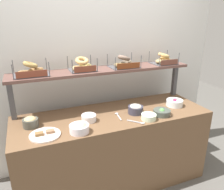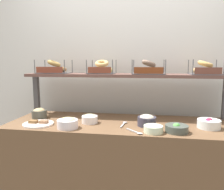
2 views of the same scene
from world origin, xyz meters
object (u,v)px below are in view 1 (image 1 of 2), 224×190
(bowl_beet_salad, at_px, (175,103))
(serving_spoon_near_plate, at_px, (139,122))
(bowl_scallion_spread, at_px, (89,117))
(bagel_basket_everything, at_px, (31,71))
(bagel_basket_poppy, at_px, (124,63))
(bagel_basket_plain, at_px, (82,66))
(bowl_hummus, at_px, (31,122))
(bagel_basket_sesame, at_px, (163,60))
(bowl_potato_salad, at_px, (149,116))
(serving_spoon_by_edge, at_px, (118,115))
(bowl_egg_salad, at_px, (79,128))
(bowl_tuna_salad, at_px, (136,109))
(bowl_veggie_mix, at_px, (162,112))
(serving_plate_white, at_px, (45,135))

(bowl_beet_salad, bearing_deg, serving_spoon_near_plate, -158.62)
(bowl_scallion_spread, bearing_deg, bagel_basket_everything, 145.38)
(bagel_basket_poppy, bearing_deg, bagel_basket_plain, 176.72)
(bowl_beet_salad, relative_size, bagel_basket_everything, 0.57)
(bowl_hummus, relative_size, bagel_basket_sesame, 0.52)
(bagel_basket_plain, bearing_deg, bowl_potato_salad, -45.49)
(bowl_scallion_spread, bearing_deg, serving_spoon_near_plate, -27.30)
(bowl_beet_salad, xyz_separation_m, bowl_hummus, (-1.55, 0.08, 0.01))
(serving_spoon_by_edge, height_order, bagel_basket_everything, bagel_basket_everything)
(bagel_basket_plain, bearing_deg, bagel_basket_sesame, -1.77)
(bowl_hummus, bearing_deg, bagel_basket_plain, 23.32)
(bowl_beet_salad, bearing_deg, bagel_basket_everything, 168.01)
(bagel_basket_poppy, bearing_deg, bowl_potato_salad, -84.52)
(bowl_beet_salad, distance_m, bagel_basket_everything, 1.58)
(bowl_egg_salad, height_order, serving_spoon_near_plate, bowl_egg_salad)
(bowl_potato_salad, distance_m, bowl_hummus, 1.13)
(bowl_tuna_salad, bearing_deg, bowl_veggie_mix, -31.61)
(bowl_potato_salad, distance_m, serving_spoon_by_edge, 0.32)
(serving_spoon_by_edge, relative_size, bagel_basket_sesame, 0.64)
(bowl_scallion_spread, bearing_deg, bowl_hummus, 170.57)
(bowl_tuna_salad, height_order, bagel_basket_sesame, bagel_basket_sesame)
(bowl_veggie_mix, distance_m, bowl_tuna_salad, 0.27)
(serving_plate_white, bearing_deg, bowl_tuna_salad, 7.40)
(bowl_scallion_spread, relative_size, serving_spoon_by_edge, 0.82)
(bagel_basket_everything, bearing_deg, serving_spoon_by_edge, -22.32)
(bowl_tuna_salad, distance_m, bowl_hummus, 1.05)
(bagel_basket_everything, bearing_deg, bowl_scallion_spread, -34.62)
(bowl_egg_salad, bearing_deg, bagel_basket_plain, 70.50)
(bagel_basket_plain, bearing_deg, bowl_veggie_mix, -34.92)
(bowl_egg_salad, relative_size, bagel_basket_sesame, 0.63)
(bowl_tuna_salad, distance_m, serving_spoon_by_edge, 0.20)
(bowl_veggie_mix, bearing_deg, bowl_scallion_spread, 168.46)
(bowl_egg_salad, bearing_deg, bagel_basket_everything, 122.86)
(serving_spoon_by_edge, distance_m, bagel_basket_poppy, 0.60)
(bowl_beet_salad, bearing_deg, bowl_veggie_mix, -150.38)
(bagel_basket_sesame, bearing_deg, bagel_basket_plain, 178.23)
(bowl_beet_salad, xyz_separation_m, bagel_basket_plain, (-0.98, 0.33, 0.44))
(bagel_basket_poppy, bearing_deg, serving_plate_white, -154.98)
(bowl_beet_salad, relative_size, bagel_basket_sesame, 0.68)
(serving_spoon_by_edge, bearing_deg, bowl_egg_salad, -157.64)
(bowl_scallion_spread, xyz_separation_m, bagel_basket_everything, (-0.47, 0.32, 0.44))
(serving_plate_white, bearing_deg, bowl_scallion_spread, 16.91)
(bowl_beet_salad, height_order, serving_plate_white, bowl_beet_salad)
(bowl_scallion_spread, xyz_separation_m, serving_plate_white, (-0.43, -0.13, -0.03))
(bowl_hummus, distance_m, bagel_basket_sesame, 1.64)
(bowl_veggie_mix, distance_m, serving_spoon_by_edge, 0.46)
(serving_spoon_near_plate, bearing_deg, bagel_basket_everything, 148.76)
(bowl_veggie_mix, bearing_deg, bagel_basket_poppy, 116.40)
(bowl_hummus, bearing_deg, bagel_basket_poppy, 11.94)
(serving_plate_white, bearing_deg, bagel_basket_everything, 94.67)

